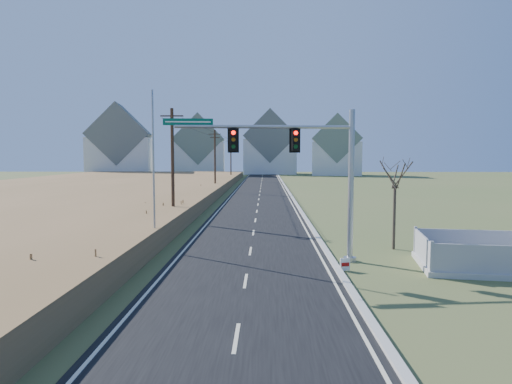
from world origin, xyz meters
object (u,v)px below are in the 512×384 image
(traffic_signal_mast, at_px, (314,170))
(bare_tree, at_px, (395,172))
(open_sign, at_px, (345,264))
(flagpole, at_px, (154,188))
(fence_enclosure, at_px, (492,263))

(traffic_signal_mast, relative_size, bare_tree, 1.73)
(open_sign, distance_m, bare_tree, 7.41)
(traffic_signal_mast, height_order, bare_tree, traffic_signal_mast)
(open_sign, bearing_deg, bare_tree, 40.02)
(flagpole, bearing_deg, bare_tree, 3.37)
(open_sign, distance_m, flagpole, 11.17)
(traffic_signal_mast, xyz_separation_m, flagpole, (-8.53, 2.43, -1.07))
(fence_enclosure, height_order, bare_tree, bare_tree)
(traffic_signal_mast, distance_m, open_sign, 4.83)
(fence_enclosure, bearing_deg, open_sign, -166.45)
(fence_enclosure, relative_size, flagpole, 0.81)
(open_sign, bearing_deg, flagpole, 142.68)
(traffic_signal_mast, height_order, open_sign, traffic_signal_mast)
(fence_enclosure, distance_m, bare_tree, 6.93)
(bare_tree, bearing_deg, open_sign, -125.83)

